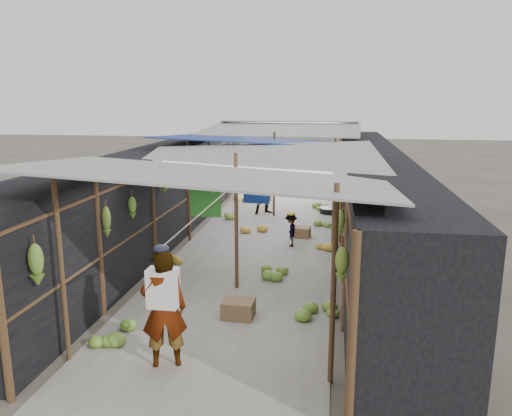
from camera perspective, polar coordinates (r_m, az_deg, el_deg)
The scene contains 14 objects.
ground at distance 7.08m, azimuth -7.05°, elevation -17.99°, with size 80.00×80.00×0.00m, color #6B6356.
aisle_slab at distance 12.97m, azimuth 0.74°, elevation -3.48°, with size 3.60×16.00×0.02m, color #9E998E.
stall_left at distance 13.35m, azimuth -10.81°, elevation 1.78°, with size 1.40×15.00×2.30m, color black.
stall_right at distance 12.62m, azimuth 12.98°, elevation 1.08°, with size 1.40×15.00×2.30m, color black.
crate_near at distance 8.42m, azimuth -2.03°, elevation -11.50°, with size 0.52×0.41×0.31m, color olive.
crate_mid at distance 13.09m, azimuth 5.18°, elevation -2.80°, with size 0.47×0.37×0.28m, color olive.
crate_back at distance 17.71m, azimuth 0.91°, elevation 1.33°, with size 0.47×0.39×0.30m, color olive.
black_basin at distance 15.88m, azimuth 8.43°, elevation -0.31°, with size 0.64×0.64×0.19m, color black.
vendor_elderly at distance 6.88m, azimuth -10.49°, elevation -11.29°, with size 0.60×0.40×1.66m, color white.
shopper_blue at distance 15.56m, azimuth 1.20°, elevation 2.14°, with size 0.76×0.59×1.57m, color navy.
vendor_seated at distance 12.19m, azimuth 4.00°, elevation -2.58°, with size 0.54×0.31×0.83m, color #4F4844.
market_canopy at distance 12.86m, azimuth 1.08°, elevation 7.26°, with size 5.62×15.20×2.77m.
hanging_bananas at distance 12.56m, azimuth 0.09°, elevation 3.84°, with size 3.96×14.07×0.79m.
floor_bananas at distance 11.91m, azimuth 1.22°, elevation -4.24°, with size 3.88×10.92×0.34m.
Camera 1 is at (1.74, -5.85, 3.58)m, focal length 35.00 mm.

